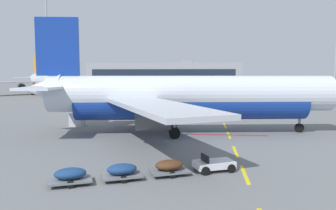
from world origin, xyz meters
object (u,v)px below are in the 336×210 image
Objects in this scene: airliner_foreground at (186,97)px; baggage_train at (146,169)px; apron_light_mast_near at (47,24)px; ground_power_truck at (176,101)px; uld_cargo_container at (78,119)px; airliner_far_center at (43,82)px.

airliner_foreground reaches higher than baggage_train.
airliner_foreground is 1.22× the size of apron_light_mast_near.
ground_power_truck is 37.46m from baggage_train.
apron_light_mast_near reaches higher than baggage_train.
apron_light_mast_near reaches higher than airliner_foreground.
uld_cargo_container is (-13.57, 3.58, -3.15)m from airliner_foreground.
ground_power_truck is at bearing 92.07° from baggage_train.
airliner_far_center reaches higher than baggage_train.
uld_cargo_container is at bearing -59.43° from airliner_far_center.
airliner_foreground is at bearing -14.80° from uld_cargo_container.
baggage_train is at bearing -58.99° from airliner_far_center.
airliner_foreground is 14.38m from uld_cargo_container.
airliner_far_center is at bearing 119.70° from apron_light_mast_near.
uld_cargo_container is 0.06× the size of apron_light_mast_near.
ground_power_truck is 21.35m from uld_cargo_container.
ground_power_truck is at bearing -40.42° from airliner_far_center.
ground_power_truck is 4.31× the size of uld_cargo_container.
ground_power_truck is at bearing 60.23° from uld_cargo_container.
airliner_foreground is 1.08× the size of airliner_far_center.
airliner_far_center is 4.40× the size of ground_power_truck.
ground_power_truck is at bearing 97.67° from airliner_foreground.
airliner_far_center is (-46.29, 58.99, 0.10)m from airliner_foreground.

